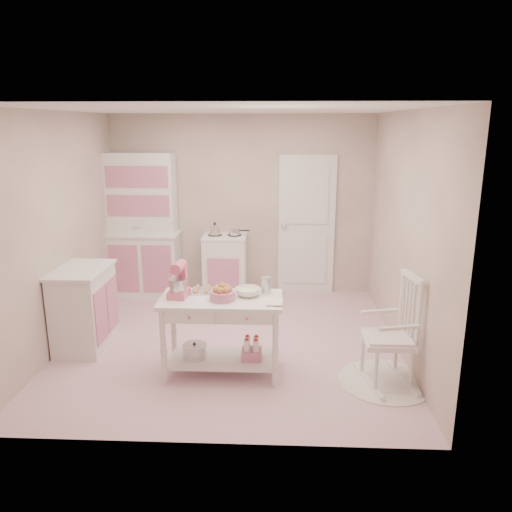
{
  "coord_description": "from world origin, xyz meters",
  "views": [
    {
      "loc": [
        0.53,
        -5.33,
        2.45
      ],
      "look_at": [
        0.3,
        -0.22,
        1.1
      ],
      "focal_mm": 35.0,
      "sensor_mm": 36.0,
      "label": 1
    }
  ],
  "objects_px": {
    "stand_mixer": "(178,280)",
    "bread_basket": "(222,295)",
    "rocking_chair": "(389,330)",
    "work_table": "(222,336)",
    "hutch": "(142,225)",
    "base_cabinet": "(84,308)",
    "stove": "(225,266)"
  },
  "relations": [
    {
      "from": "stove",
      "to": "work_table",
      "type": "height_order",
      "value": "stove"
    },
    {
      "from": "work_table",
      "to": "stand_mixer",
      "type": "xyz_separation_m",
      "value": [
        -0.42,
        0.02,
        0.57
      ]
    },
    {
      "from": "rocking_chair",
      "to": "work_table",
      "type": "bearing_deg",
      "value": 162.46
    },
    {
      "from": "hutch",
      "to": "base_cabinet",
      "type": "bearing_deg",
      "value": -96.29
    },
    {
      "from": "base_cabinet",
      "to": "stand_mixer",
      "type": "xyz_separation_m",
      "value": [
        1.19,
        -0.53,
        0.51
      ]
    },
    {
      "from": "rocking_chair",
      "to": "bread_basket",
      "type": "bearing_deg",
      "value": 164.18
    },
    {
      "from": "base_cabinet",
      "to": "work_table",
      "type": "height_order",
      "value": "base_cabinet"
    },
    {
      "from": "hutch",
      "to": "work_table",
      "type": "bearing_deg",
      "value": -59.34
    },
    {
      "from": "stove",
      "to": "rocking_chair",
      "type": "distance_m",
      "value": 3.07
    },
    {
      "from": "rocking_chair",
      "to": "stand_mixer",
      "type": "distance_m",
      "value": 2.09
    },
    {
      "from": "stove",
      "to": "base_cabinet",
      "type": "xyz_separation_m",
      "value": [
        -1.4,
        -1.78,
        0.0
      ]
    },
    {
      "from": "hutch",
      "to": "work_table",
      "type": "xyz_separation_m",
      "value": [
        1.41,
        -2.38,
        -0.64
      ]
    },
    {
      "from": "stand_mixer",
      "to": "bread_basket",
      "type": "relative_size",
      "value": 1.36
    },
    {
      "from": "stand_mixer",
      "to": "bread_basket",
      "type": "distance_m",
      "value": 0.46
    },
    {
      "from": "bread_basket",
      "to": "rocking_chair",
      "type": "bearing_deg",
      "value": -3.03
    },
    {
      "from": "base_cabinet",
      "to": "bread_basket",
      "type": "relative_size",
      "value": 3.68
    },
    {
      "from": "work_table",
      "to": "base_cabinet",
      "type": "bearing_deg",
      "value": 161.17
    },
    {
      "from": "work_table",
      "to": "bread_basket",
      "type": "xyz_separation_m",
      "value": [
        0.02,
        -0.05,
        0.45
      ]
    },
    {
      "from": "work_table",
      "to": "hutch",
      "type": "bearing_deg",
      "value": 120.66
    },
    {
      "from": "stove",
      "to": "bread_basket",
      "type": "bearing_deg",
      "value": -84.51
    },
    {
      "from": "stove",
      "to": "bread_basket",
      "type": "relative_size",
      "value": 3.68
    },
    {
      "from": "rocking_chair",
      "to": "work_table",
      "type": "height_order",
      "value": "rocking_chair"
    },
    {
      "from": "stove",
      "to": "rocking_chair",
      "type": "bearing_deg",
      "value": -53.36
    },
    {
      "from": "work_table",
      "to": "stove",
      "type": "bearing_deg",
      "value": 95.11
    },
    {
      "from": "rocking_chair",
      "to": "stand_mixer",
      "type": "bearing_deg",
      "value": 162.88
    },
    {
      "from": "work_table",
      "to": "stand_mixer",
      "type": "bearing_deg",
      "value": 177.27
    },
    {
      "from": "stand_mixer",
      "to": "hutch",
      "type": "bearing_deg",
      "value": 119.42
    },
    {
      "from": "hutch",
      "to": "stand_mixer",
      "type": "xyz_separation_m",
      "value": [
        0.99,
        -2.36,
        -0.07
      ]
    },
    {
      "from": "hutch",
      "to": "base_cabinet",
      "type": "distance_m",
      "value": 1.93
    },
    {
      "from": "stove",
      "to": "base_cabinet",
      "type": "height_order",
      "value": "same"
    },
    {
      "from": "hutch",
      "to": "rocking_chair",
      "type": "distance_m",
      "value": 3.97
    },
    {
      "from": "stove",
      "to": "stand_mixer",
      "type": "distance_m",
      "value": 2.37
    }
  ]
}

